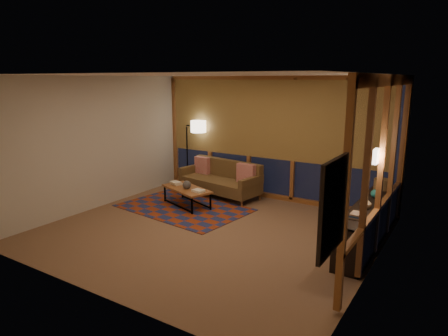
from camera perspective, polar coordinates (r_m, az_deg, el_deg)
The scene contains 21 objects.
floor at distance 7.16m, azimuth -2.18°, elevation -9.02°, with size 5.50×5.00×0.01m, color #866C56.
ceiling at distance 6.65m, azimuth -2.38°, elevation 13.14°, with size 5.50×5.00×0.01m, color white.
walls at distance 6.78m, azimuth -2.27°, elevation 1.65°, with size 5.51×5.01×2.70m.
window_wall_back at distance 8.86m, azimuth 6.69°, elevation 4.18°, with size 5.30×0.16×2.60m, color #A66233, non-canonical shape.
window_wall_right at distance 6.31m, azimuth 21.56°, elevation -0.06°, with size 0.16×3.70×2.60m, color #A66233, non-canonical shape.
wall_art at distance 3.96m, azimuth 15.20°, elevation -5.31°, with size 0.06×0.74×0.94m, color red, non-canonical shape.
wall_sconce at distance 6.13m, azimuth 20.89°, elevation 1.56°, with size 0.12×0.18×0.22m, color #FCE8C6, non-canonical shape.
sofa at distance 9.14m, azimuth -0.65°, elevation -1.58°, with size 1.92×0.78×0.79m, color brown, non-canonical shape.
pillow_left at distance 9.67m, azimuth -3.10°, elevation 0.40°, with size 0.40×0.13×0.40m, color #B10A10, non-canonical shape.
pillow_right at distance 8.79m, azimuth 3.19°, elevation -0.73°, with size 0.44×0.15×0.44m, color #B10A10, non-canonical shape.
area_rug at distance 8.41m, azimuth -5.75°, elevation -5.67°, with size 2.58×1.72×0.01m, color maroon.
coffee_table at distance 8.49m, azimuth -5.32°, elevation -4.14°, with size 1.18×0.54×0.39m, color #A66233, non-canonical shape.
book_stack_a at distance 8.72m, azimuth -6.85°, elevation -2.13°, with size 0.25×0.20×0.07m, color white, non-canonical shape.
book_stack_b at distance 8.13m, azimuth -3.68°, elevation -3.26°, with size 0.25×0.20×0.05m, color white, non-canonical shape.
ceramic_pot at distance 8.36m, azimuth -5.33°, elevation -2.38°, with size 0.18×0.18×0.18m, color black.
floor_lamp at distance 9.95m, azimuth -5.29°, elevation 2.15°, with size 0.56×0.37×1.68m, color black, non-canonical shape.
bookshelf at distance 6.99m, azimuth 20.00°, elevation -7.33°, with size 0.40×2.75×0.69m, color black, non-canonical shape.
basket at distance 7.71m, azimuth 21.57°, elevation -2.16°, with size 0.26×0.26×0.20m, color olive.
teal_bowl at distance 7.15m, azimuth 20.77°, elevation -3.45°, with size 0.14×0.14×0.14m, color teal.
vase at distance 6.52m, azimuth 19.59°, elevation -4.70°, with size 0.17×0.17×0.18m, color tan.
shelf_book_stack at distance 6.07m, azimuth 18.47°, elevation -6.42°, with size 0.18×0.26×0.08m, color white, non-canonical shape.
Camera 1 is at (3.78, -5.47, 2.64)m, focal length 32.00 mm.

